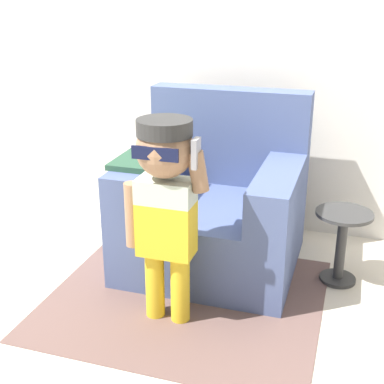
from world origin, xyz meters
The scene contains 6 objects.
ground_plane centered at (0.00, 0.00, 0.00)m, with size 10.00×10.00×0.00m, color beige.
wall_back centered at (0.00, 0.59, 1.30)m, with size 10.00×0.05×2.60m.
armchair centered at (0.24, -0.02, 0.33)m, with size 0.97×0.89×0.97m.
person_child centered at (0.18, -0.66, 0.66)m, with size 0.41×0.30×0.99m.
side_table centered at (0.95, -0.05, 0.25)m, with size 0.30×0.30×0.41m.
rug centered at (0.21, -0.48, 0.00)m, with size 1.39×1.23×0.01m.
Camera 1 is at (0.97, -2.76, 1.52)m, focal length 50.00 mm.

